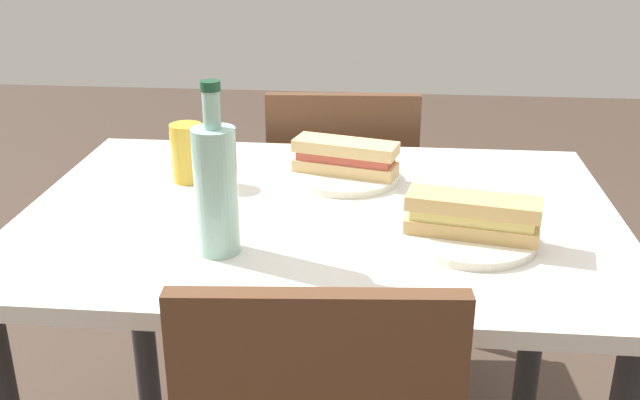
{
  "coord_description": "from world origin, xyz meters",
  "views": [
    {
      "loc": [
        0.12,
        -1.28,
        1.32
      ],
      "look_at": [
        0.0,
        0.0,
        0.79
      ],
      "focal_mm": 41.83,
      "sensor_mm": 36.0,
      "label": 1
    }
  ],
  "objects_px": {
    "baguette_sandwich_near": "(345,157)",
    "baguette_sandwich_far": "(472,216)",
    "plate_near": "(345,176)",
    "water_bottle": "(216,187)",
    "dining_table": "(320,270)",
    "knife_near": "(348,162)",
    "beer_glass": "(187,153)",
    "plate_far": "(471,238)",
    "knife_far": "(467,220)",
    "chair_far": "(342,217)"
  },
  "relations": [
    {
      "from": "plate_near",
      "to": "knife_far",
      "type": "relative_size",
      "value": 1.23
    },
    {
      "from": "plate_near",
      "to": "beer_glass",
      "type": "distance_m",
      "value": 0.33
    },
    {
      "from": "dining_table",
      "to": "knife_far",
      "type": "height_order",
      "value": "knife_far"
    },
    {
      "from": "plate_near",
      "to": "plate_far",
      "type": "relative_size",
      "value": 1.0
    },
    {
      "from": "chair_far",
      "to": "beer_glass",
      "type": "distance_m",
      "value": 0.64
    },
    {
      "from": "baguette_sandwich_far",
      "to": "water_bottle",
      "type": "xyz_separation_m",
      "value": [
        -0.42,
        -0.07,
        0.06
      ]
    },
    {
      "from": "knife_far",
      "to": "knife_near",
      "type": "bearing_deg",
      "value": 128.4
    },
    {
      "from": "knife_far",
      "to": "water_bottle",
      "type": "bearing_deg",
      "value": -163.34
    },
    {
      "from": "plate_near",
      "to": "knife_far",
      "type": "distance_m",
      "value": 0.33
    },
    {
      "from": "water_bottle",
      "to": "beer_glass",
      "type": "distance_m",
      "value": 0.35
    },
    {
      "from": "baguette_sandwich_near",
      "to": "water_bottle",
      "type": "xyz_separation_m",
      "value": [
        -0.19,
        -0.36,
        0.06
      ]
    },
    {
      "from": "chair_far",
      "to": "plate_near",
      "type": "relative_size",
      "value": 3.93
    },
    {
      "from": "plate_far",
      "to": "baguette_sandwich_far",
      "type": "height_order",
      "value": "baguette_sandwich_far"
    },
    {
      "from": "knife_near",
      "to": "plate_far",
      "type": "xyz_separation_m",
      "value": [
        0.23,
        -0.34,
        -0.01
      ]
    },
    {
      "from": "plate_near",
      "to": "baguette_sandwich_far",
      "type": "height_order",
      "value": "baguette_sandwich_far"
    },
    {
      "from": "dining_table",
      "to": "chair_far",
      "type": "relative_size",
      "value": 1.27
    },
    {
      "from": "baguette_sandwich_near",
      "to": "knife_near",
      "type": "xyz_separation_m",
      "value": [
        0.0,
        0.05,
        -0.03
      ]
    },
    {
      "from": "baguette_sandwich_near",
      "to": "water_bottle",
      "type": "distance_m",
      "value": 0.41
    },
    {
      "from": "water_bottle",
      "to": "chair_far",
      "type": "bearing_deg",
      "value": 78.8
    },
    {
      "from": "plate_far",
      "to": "water_bottle",
      "type": "height_order",
      "value": "water_bottle"
    },
    {
      "from": "knife_far",
      "to": "plate_near",
      "type": "bearing_deg",
      "value": 134.6
    },
    {
      "from": "knife_near",
      "to": "water_bottle",
      "type": "bearing_deg",
      "value": -114.74
    },
    {
      "from": "plate_near",
      "to": "water_bottle",
      "type": "height_order",
      "value": "water_bottle"
    },
    {
      "from": "dining_table",
      "to": "water_bottle",
      "type": "relative_size",
      "value": 3.86
    },
    {
      "from": "dining_table",
      "to": "baguette_sandwich_far",
      "type": "height_order",
      "value": "baguette_sandwich_far"
    },
    {
      "from": "plate_near",
      "to": "water_bottle",
      "type": "bearing_deg",
      "value": -117.58
    },
    {
      "from": "dining_table",
      "to": "water_bottle",
      "type": "distance_m",
      "value": 0.34
    },
    {
      "from": "plate_far",
      "to": "water_bottle",
      "type": "relative_size",
      "value": 0.78
    },
    {
      "from": "chair_far",
      "to": "dining_table",
      "type": "bearing_deg",
      "value": -90.48
    },
    {
      "from": "dining_table",
      "to": "plate_far",
      "type": "height_order",
      "value": "plate_far"
    },
    {
      "from": "plate_near",
      "to": "beer_glass",
      "type": "bearing_deg",
      "value": -173.46
    },
    {
      "from": "beer_glass",
      "to": "baguette_sandwich_far",
      "type": "bearing_deg",
      "value": -24.01
    },
    {
      "from": "plate_near",
      "to": "baguette_sandwich_far",
      "type": "xyz_separation_m",
      "value": [
        0.23,
        -0.28,
        0.04
      ]
    },
    {
      "from": "knife_near",
      "to": "water_bottle",
      "type": "height_order",
      "value": "water_bottle"
    },
    {
      "from": "dining_table",
      "to": "plate_near",
      "type": "bearing_deg",
      "value": 77.59
    },
    {
      "from": "baguette_sandwich_far",
      "to": "baguette_sandwich_near",
      "type": "bearing_deg",
      "value": 129.24
    },
    {
      "from": "chair_far",
      "to": "plate_near",
      "type": "distance_m",
      "value": 0.51
    },
    {
      "from": "knife_near",
      "to": "plate_far",
      "type": "relative_size",
      "value": 0.75
    },
    {
      "from": "plate_far",
      "to": "knife_far",
      "type": "height_order",
      "value": "knife_far"
    },
    {
      "from": "dining_table",
      "to": "knife_near",
      "type": "distance_m",
      "value": 0.27
    },
    {
      "from": "plate_far",
      "to": "baguette_sandwich_far",
      "type": "xyz_separation_m",
      "value": [
        0.0,
        0.0,
        0.04
      ]
    },
    {
      "from": "baguette_sandwich_near",
      "to": "beer_glass",
      "type": "bearing_deg",
      "value": -173.46
    },
    {
      "from": "baguette_sandwich_far",
      "to": "knife_far",
      "type": "xyz_separation_m",
      "value": [
        -0.0,
        0.05,
        -0.03
      ]
    },
    {
      "from": "baguette_sandwich_near",
      "to": "baguette_sandwich_far",
      "type": "xyz_separation_m",
      "value": [
        0.23,
        -0.28,
        0.0
      ]
    },
    {
      "from": "baguette_sandwich_near",
      "to": "water_bottle",
      "type": "bearing_deg",
      "value": -117.58
    },
    {
      "from": "plate_near",
      "to": "knife_near",
      "type": "xyz_separation_m",
      "value": [
        0.0,
        0.05,
        0.01
      ]
    },
    {
      "from": "dining_table",
      "to": "knife_near",
      "type": "xyz_separation_m",
      "value": [
        0.04,
        0.22,
        0.15
      ]
    },
    {
      "from": "dining_table",
      "to": "baguette_sandwich_near",
      "type": "bearing_deg",
      "value": 77.59
    },
    {
      "from": "knife_near",
      "to": "knife_far",
      "type": "height_order",
      "value": "same"
    },
    {
      "from": "dining_table",
      "to": "plate_far",
      "type": "bearing_deg",
      "value": -23.29
    }
  ]
}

